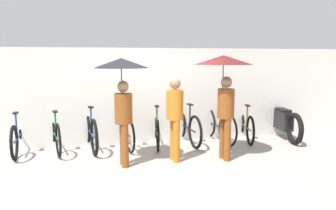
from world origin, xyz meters
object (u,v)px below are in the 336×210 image
(parked_bicycle_5, at_px, (187,127))
(pedestrian_leading, at_px, (122,81))
(parked_bicycle_0, at_px, (19,136))
(motorcycle, at_px, (283,122))
(parked_bicycle_1, at_px, (55,134))
(pedestrian_trailing, at_px, (224,75))
(parked_bicycle_2, at_px, (90,131))
(parked_bicycle_6, at_px, (217,125))
(pedestrian_center, at_px, (175,113))
(parked_bicycle_3, at_px, (124,130))
(parked_bicycle_7, at_px, (245,125))
(parked_bicycle_4, at_px, (156,129))

(parked_bicycle_5, xyz_separation_m, pedestrian_leading, (-1.58, -1.22, 1.17))
(parked_bicycle_0, height_order, motorcycle, parked_bicycle_0)
(parked_bicycle_0, xyz_separation_m, parked_bicycle_1, (0.73, -0.04, 0.01))
(parked_bicycle_0, height_order, pedestrian_trailing, pedestrian_trailing)
(parked_bicycle_1, xyz_separation_m, motorcycle, (5.36, -0.03, 0.04))
(parked_bicycle_2, xyz_separation_m, motorcycle, (4.63, 0.00, 0.02))
(parked_bicycle_1, relative_size, parked_bicycle_6, 1.01)
(parked_bicycle_6, bearing_deg, pedestrian_center, 124.01)
(pedestrian_trailing, bearing_deg, parked_bicycle_5, 99.81)
(parked_bicycle_2, xyz_separation_m, parked_bicycle_3, (0.73, 0.00, -0.01))
(parked_bicycle_3, relative_size, parked_bicycle_6, 0.97)
(parked_bicycle_7, relative_size, pedestrian_center, 1.06)
(parked_bicycle_5, distance_m, pedestrian_leading, 2.31)
(parked_bicycle_5, bearing_deg, parked_bicycle_1, 85.24)
(parked_bicycle_4, bearing_deg, parked_bicycle_7, -81.60)
(parked_bicycle_2, height_order, pedestrian_trailing, pedestrian_trailing)
(parked_bicycle_0, distance_m, parked_bicycle_4, 2.91)
(motorcycle, bearing_deg, pedestrian_trailing, 128.72)
(pedestrian_center, bearing_deg, parked_bicycle_7, 25.98)
(parked_bicycle_2, distance_m, pedestrian_center, 2.06)
(parked_bicycle_2, bearing_deg, pedestrian_trailing, -124.48)
(parked_bicycle_2, bearing_deg, pedestrian_center, -135.90)
(parked_bicycle_3, bearing_deg, parked_bicycle_2, 81.29)
(parked_bicycle_0, xyz_separation_m, parked_bicycle_6, (4.36, -0.07, 0.04))
(pedestrian_center, bearing_deg, parked_bicycle_0, 152.17)
(parked_bicycle_5, bearing_deg, parked_bicycle_3, 86.50)
(parked_bicycle_1, distance_m, parked_bicycle_7, 4.37)
(motorcycle, bearing_deg, parked_bicycle_6, 98.02)
(parked_bicycle_7, height_order, pedestrian_leading, pedestrian_leading)
(parked_bicycle_0, distance_m, parked_bicycle_7, 5.09)
(parked_bicycle_0, relative_size, parked_bicycle_4, 1.02)
(parked_bicycle_4, distance_m, pedestrian_leading, 1.89)
(parked_bicycle_2, distance_m, parked_bicycle_3, 0.73)
(parked_bicycle_7, bearing_deg, pedestrian_center, 134.27)
(parked_bicycle_1, height_order, pedestrian_center, pedestrian_center)
(parked_bicycle_0, relative_size, parked_bicycle_6, 1.04)
(parked_bicycle_3, distance_m, pedestrian_center, 1.58)
(parked_bicycle_1, bearing_deg, motorcycle, -102.54)
(pedestrian_trailing, distance_m, motorcycle, 2.72)
(parked_bicycle_5, distance_m, parked_bicycle_7, 1.46)
(pedestrian_trailing, height_order, motorcycle, pedestrian_trailing)
(parked_bicycle_4, xyz_separation_m, parked_bicycle_6, (1.45, -0.01, 0.03))
(motorcycle, bearing_deg, parked_bicycle_5, 97.43)
(parked_bicycle_2, bearing_deg, parked_bicycle_7, -98.12)
(parked_bicycle_3, bearing_deg, parked_bicycle_0, 79.25)
(parked_bicycle_1, distance_m, parked_bicycle_6, 3.64)
(parked_bicycle_0, xyz_separation_m, motorcycle, (6.09, -0.07, 0.05))
(parked_bicycle_5, bearing_deg, parked_bicycle_6, -96.79)
(parked_bicycle_3, xyz_separation_m, motorcycle, (3.90, -0.00, 0.03))
(parked_bicycle_3, relative_size, pedestrian_leading, 0.85)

